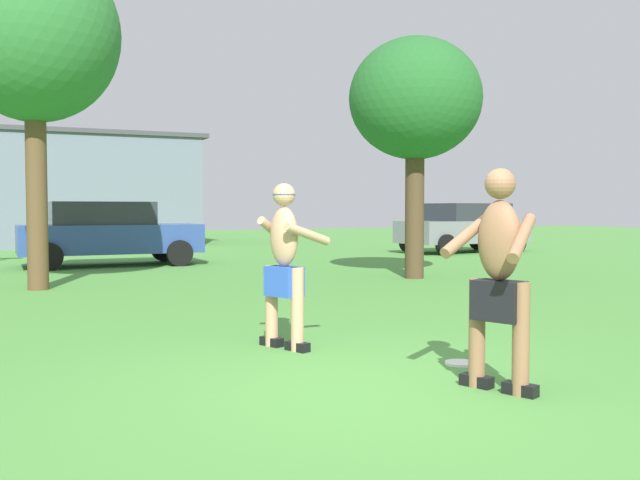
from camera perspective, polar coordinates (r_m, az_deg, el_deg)
ground_plane at (r=5.45m, az=3.88°, el=-12.44°), size 80.00×80.00×0.00m
player_with_cap at (r=7.04m, az=-2.90°, el=-1.46°), size 0.71×0.75×1.68m
player_in_black at (r=5.56m, az=14.34°, el=-2.66°), size 0.72×0.78×1.72m
frisbee at (r=6.56m, az=11.33°, el=-9.81°), size 0.27×0.27×0.03m
car_gray_near_post at (r=23.10m, az=11.67°, el=1.06°), size 4.48×2.43×1.58m
car_blue_mid_lot at (r=18.09m, az=-16.86°, el=0.60°), size 4.33×2.08×1.58m
outbuilding_behind_lot at (r=28.36m, az=-23.07°, el=3.80°), size 12.90×5.13×4.23m
tree_left_field at (r=14.44m, az=7.76°, el=11.15°), size 2.67×2.67×4.84m
tree_right_field at (r=13.43m, az=-22.27°, el=15.16°), size 2.90×2.90×5.95m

